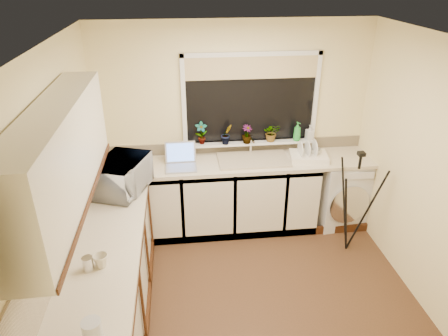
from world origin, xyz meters
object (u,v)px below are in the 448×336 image
kettle (122,192)px  soap_bottle_clear (310,132)px  laptop (181,161)px  dish_rack (309,157)px  soap_bottle_green (297,131)px  tripod (353,203)px  washing_machine (340,190)px  cup_left (101,261)px  plant_d (272,132)px  plant_c (247,134)px  microwave (122,176)px  steel_jar (88,264)px  cup_back (315,153)px  plant_a (201,133)px  plant_b (227,134)px  glass_jug (93,332)px

kettle → soap_bottle_clear: (2.14, 0.96, 0.14)m
kettle → laptop: bearing=50.7°
dish_rack → kettle: bearing=-151.9°
soap_bottle_green → soap_bottle_clear: bearing=5.0°
kettle → tripod: bearing=3.4°
washing_machine → dish_rack: bearing=178.7°
laptop → cup_left: laptop is taller
cup_left → soap_bottle_green: bearing=43.1°
plant_d → soap_bottle_green: soap_bottle_green is taller
tripod → plant_c: (-1.06, 0.79, 0.55)m
soap_bottle_clear → cup_left: 2.92m
washing_machine → cup_left: bearing=-152.1°
tripod → plant_c: plant_c is taller
microwave → tripod: bearing=-71.3°
plant_c → plant_d: 0.30m
kettle → steel_jar: bearing=-98.4°
plant_c → plant_d: size_ratio=1.00×
kettle → cup_back: (2.17, 0.76, -0.04)m
plant_c → soap_bottle_clear: (0.77, 0.02, -0.02)m
laptop → soap_bottle_green: soap_bottle_green is taller
washing_machine → cup_back: size_ratio=6.21×
kettle → tripod: (2.44, 0.15, -0.38)m
plant_a → plant_b: 0.30m
microwave → plant_b: (1.14, 0.73, 0.10)m
steel_jar → soap_bottle_green: 2.88m
tripod → plant_a: bearing=169.8°
dish_rack → cup_left: bearing=-132.8°
dish_rack → plant_c: plant_c is taller
steel_jar → plant_c: 2.46m
steel_jar → soap_bottle_clear: bearing=40.4°
laptop → soap_bottle_clear: (1.56, 0.25, 0.17)m
kettle → cup_left: (-0.06, -0.96, -0.05)m
washing_machine → plant_a: size_ratio=3.15×
laptop → plant_c: plant_c is taller
kettle → plant_a: plant_a is taller
glass_jug → steel_jar: size_ratio=1.54×
dish_rack → glass_jug: size_ratio=2.50×
kettle → plant_d: size_ratio=0.90×
plant_b → cup_back: (1.04, -0.18, -0.22)m
glass_jug → soap_bottle_green: bearing=53.0°
kettle → plant_d: bearing=29.9°
plant_c → glass_jug: bearing=-117.6°
laptop → soap_bottle_clear: size_ratio=1.91×
microwave → cup_left: size_ratio=5.40×
tripod → cup_back: bearing=130.3°
kettle → plant_a: bearing=49.2°
tripod → laptop: bearing=-179.8°
cup_left → steel_jar: bearing=-163.1°
plant_a → cup_left: bearing=-114.7°
tripod → soap_bottle_clear: size_ratio=6.74×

